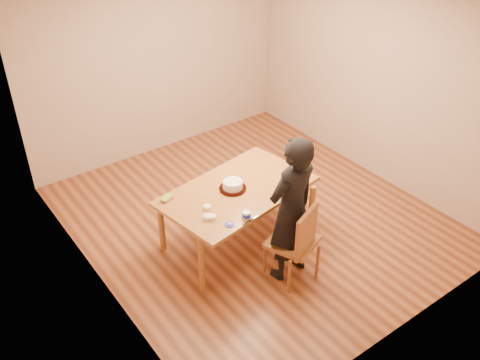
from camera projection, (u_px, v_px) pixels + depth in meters
room_shell at (237, 110)px, 6.20m from camera, size 4.00×4.50×2.70m
dining_table at (237, 191)px, 5.90m from camera, size 1.83×1.26×0.04m
dining_chair at (292, 242)px, 5.61m from camera, size 0.61×0.61×0.04m
cake_plate at (233, 188)px, 5.89m from camera, size 0.30×0.30×0.02m
cake at (233, 185)px, 5.86m from camera, size 0.22×0.22×0.07m
frosting_dome at (233, 181)px, 5.84m from camera, size 0.22×0.22×0.03m
frosting_tub at (246, 215)px, 5.44m from camera, size 0.08×0.08×0.07m
frosting_lid at (230, 225)px, 5.36m from camera, size 0.10×0.10×0.01m
frosting_dollop at (230, 224)px, 5.35m from camera, size 0.04×0.04×0.02m
ramekin_green at (208, 217)px, 5.44m from camera, size 0.09×0.09×0.04m
ramekin_yellow at (207, 207)px, 5.58m from camera, size 0.08×0.08×0.04m
ramekin_multi at (212, 217)px, 5.44m from camera, size 0.08×0.08×0.04m
candy_box_pink at (167, 199)px, 5.72m from camera, size 0.15×0.10×0.02m
candy_box_green at (167, 198)px, 5.70m from camera, size 0.15×0.12×0.02m
spatula at (248, 222)px, 5.40m from camera, size 0.15×0.04×0.01m
person at (291, 210)px, 5.43m from camera, size 0.64×0.45×1.67m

